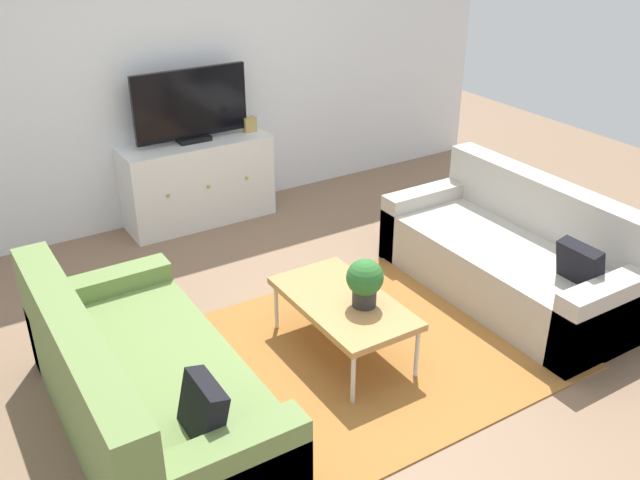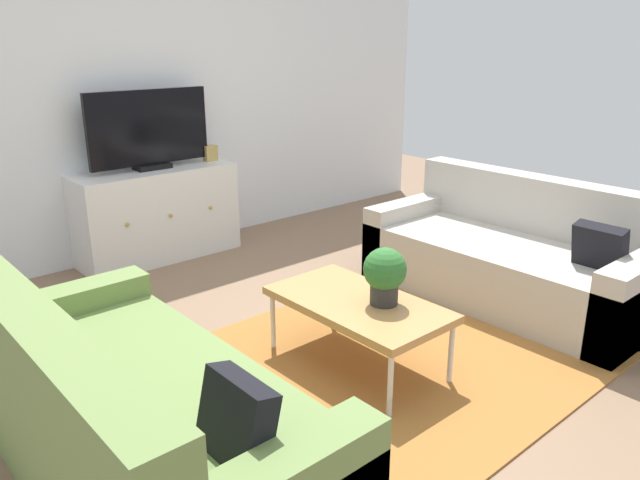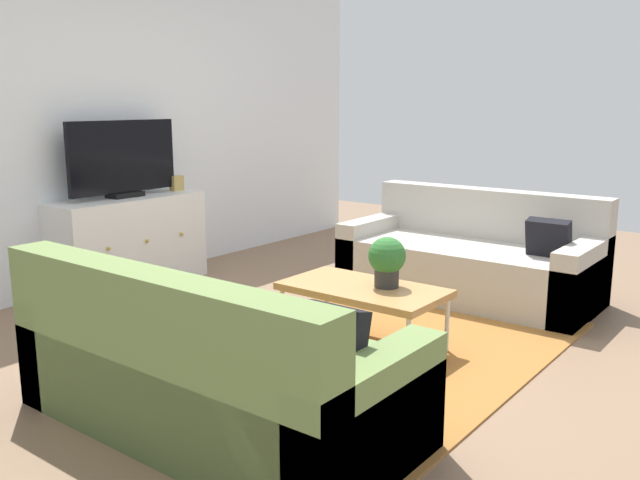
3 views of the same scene
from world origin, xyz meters
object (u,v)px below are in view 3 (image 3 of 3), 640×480
at_px(tv_console, 129,242).
at_px(potted_plant, 387,260).
at_px(couch_right_side, 473,261).
at_px(mantel_clock, 177,183).
at_px(coffee_table, 363,291).
at_px(couch_left_side, 203,377).
at_px(flat_screen_tv, 123,159).

bearing_deg(tv_console, potted_plant, -88.95).
xyz_separation_m(couch_right_side, mantel_clock, (-0.96, 2.37, 0.54)).
distance_m(coffee_table, tv_console, 2.34).
bearing_deg(potted_plant, couch_left_side, 176.52).
relative_size(tv_console, flat_screen_tv, 1.30).
height_order(coffee_table, flat_screen_tv, flat_screen_tv).
bearing_deg(couch_right_side, tv_console, 122.08).
relative_size(potted_plant, mantel_clock, 2.39).
relative_size(couch_left_side, mantel_clock, 14.78).
relative_size(potted_plant, tv_console, 0.24).
bearing_deg(mantel_clock, couch_left_side, -128.91).
bearing_deg(tv_console, couch_right_side, -57.92).
distance_m(couch_right_side, coffee_table, 1.52).
bearing_deg(couch_left_side, coffee_table, 1.39).
xyz_separation_m(couch_left_side, couch_right_side, (2.88, 0.00, 0.00)).
bearing_deg(flat_screen_tv, couch_left_side, -120.12).
distance_m(couch_left_side, potted_plant, 1.47).
bearing_deg(couch_left_side, tv_console, 59.67).
bearing_deg(coffee_table, couch_left_side, -178.61).
distance_m(potted_plant, flat_screen_tv, 2.53).
bearing_deg(flat_screen_tv, coffee_table, -90.58).
distance_m(flat_screen_tv, mantel_clock, 0.58).
distance_m(tv_console, mantel_clock, 0.68).
bearing_deg(couch_left_side, couch_right_side, 0.00).
relative_size(couch_left_side, couch_right_side, 1.00).
relative_size(couch_left_side, potted_plant, 6.17).
height_order(potted_plant, tv_console, tv_console).
relative_size(couch_left_side, flat_screen_tv, 1.92).
xyz_separation_m(couch_right_side, tv_console, (-1.49, 2.37, 0.10)).
bearing_deg(potted_plant, mantel_clock, 78.92).
bearing_deg(flat_screen_tv, mantel_clock, -2.17).
bearing_deg(coffee_table, tv_console, 89.42).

